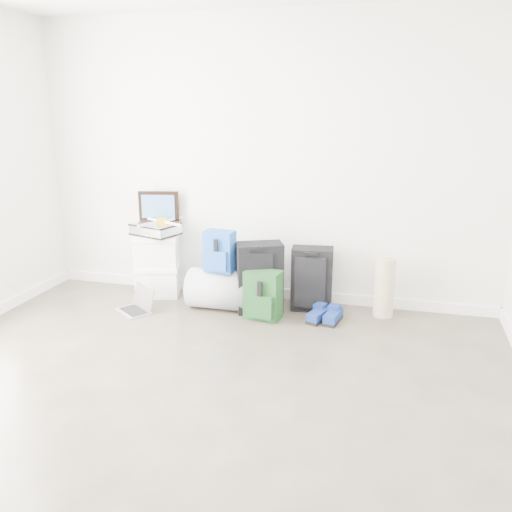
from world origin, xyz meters
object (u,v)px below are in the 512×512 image
(boxes_stack, at_px, (157,265))
(duffel_bag, at_px, (221,289))
(large_suitcase, at_px, (259,278))
(laptop, at_px, (137,305))
(carry_on, at_px, (312,279))
(briefcase, at_px, (156,229))

(boxes_stack, bearing_deg, duffel_bag, -31.64)
(large_suitcase, relative_size, laptop, 1.60)
(duffel_bag, xyz_separation_m, carry_on, (0.83, 0.20, 0.11))
(boxes_stack, height_order, laptop, boxes_stack)
(briefcase, relative_size, duffel_bag, 0.69)
(boxes_stack, bearing_deg, carry_on, -16.36)
(boxes_stack, xyz_separation_m, duffel_bag, (0.74, -0.21, -0.12))
(briefcase, xyz_separation_m, carry_on, (1.57, -0.01, -0.38))
(carry_on, distance_m, laptop, 1.66)
(briefcase, xyz_separation_m, duffel_bag, (0.74, -0.21, -0.50))
(duffel_bag, height_order, carry_on, carry_on)
(boxes_stack, height_order, carry_on, boxes_stack)
(boxes_stack, distance_m, laptop, 0.55)
(boxes_stack, xyz_separation_m, carry_on, (1.57, -0.01, -0.01))
(carry_on, xyz_separation_m, laptop, (-1.57, -0.47, -0.24))
(briefcase, height_order, large_suitcase, briefcase)
(duffel_bag, relative_size, laptop, 1.50)
(boxes_stack, relative_size, duffel_bag, 1.02)
(duffel_bag, xyz_separation_m, laptop, (-0.74, -0.27, -0.13))
(briefcase, height_order, laptop, briefcase)
(briefcase, bearing_deg, duffel_bag, 3.03)
(large_suitcase, xyz_separation_m, laptop, (-1.10, -0.31, -0.27))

